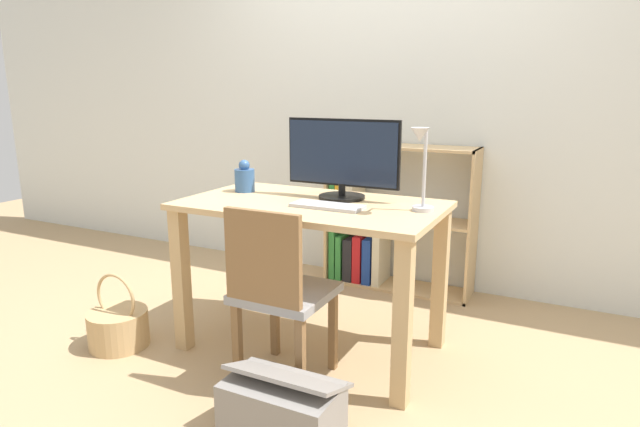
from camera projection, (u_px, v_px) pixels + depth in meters
ground_plane at (312, 346)px, 2.82m from camera, size 10.00×10.00×0.00m
wall_back at (394, 92)px, 3.57m from camera, size 8.00×0.05×2.60m
desk at (311, 231)px, 2.68m from camera, size 1.28×0.73×0.77m
monitor at (342, 157)px, 2.69m from camera, size 0.61×0.24×0.40m
keyboard at (327, 206)px, 2.52m from camera, size 0.35×0.14×0.02m
vase at (245, 178)px, 2.91m from camera, size 0.11×0.11×0.17m
desk_lamp at (421, 161)px, 2.36m from camera, size 0.10×0.19×0.39m
chair at (279, 289)px, 2.37m from camera, size 0.40×0.40×0.84m
bookshelf at (372, 225)px, 3.65m from camera, size 0.98×0.28×0.97m
basket at (118, 327)px, 2.80m from camera, size 0.31×0.31×0.40m
storage_box at (282, 408)px, 2.06m from camera, size 0.45×0.31×0.29m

